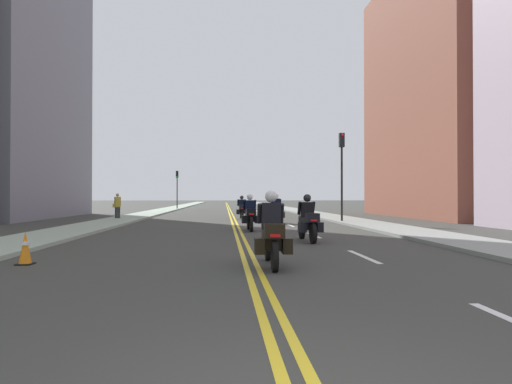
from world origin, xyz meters
The scene contains 16 objects.
ground_plane centered at (0.00, 48.00, 0.00)m, with size 264.00×264.00×0.00m, color #383934.
sidewalk_left centered at (-6.98, 48.00, 0.06)m, with size 2.51×144.00×0.12m, color #94A492.
sidewalk_right centered at (6.98, 48.00, 0.06)m, with size 2.51×144.00×0.12m, color gray.
centreline_yellow_inner centered at (-0.12, 48.00, 0.00)m, with size 0.12×132.00×0.01m, color yellow.
centreline_yellow_outer centered at (0.12, 48.00, 0.00)m, with size 0.12×132.00×0.01m, color yellow.
lane_dashes_white centered at (2.86, 29.00, 0.00)m, with size 0.14×56.40×0.01m.
building_right_1 centered at (16.14, 28.47, 9.34)m, with size 7.87×15.99×18.69m.
motorcycle_0 centered at (0.42, 6.60, 0.66)m, with size 0.77×2.21×1.62m.
motorcycle_1 centered at (2.20, 11.72, 0.65)m, with size 0.78×2.25×1.58m.
motorcycle_2 centered at (0.54, 16.41, 0.67)m, with size 0.77×2.15×1.61m.
motorcycle_3 centered at (2.35, 21.71, 0.66)m, with size 0.77×2.28×1.66m.
motorcycle_4 centered at (0.60, 26.69, 0.64)m, with size 0.77×2.25×1.58m.
traffic_cone_0 centered at (-4.94, 7.28, 0.37)m, with size 0.33×0.33×0.74m.
traffic_light_near centered at (6.12, 21.86, 3.53)m, with size 0.28×0.38×5.13m.
traffic_light_far centered at (-6.12, 49.52, 3.14)m, with size 0.28×0.38×4.56m.
pedestrian_0 centered at (-7.45, 26.08, 0.88)m, with size 0.49×0.38×1.71m.
Camera 1 is at (-0.59, -2.64, 1.48)m, focal length 30.66 mm.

